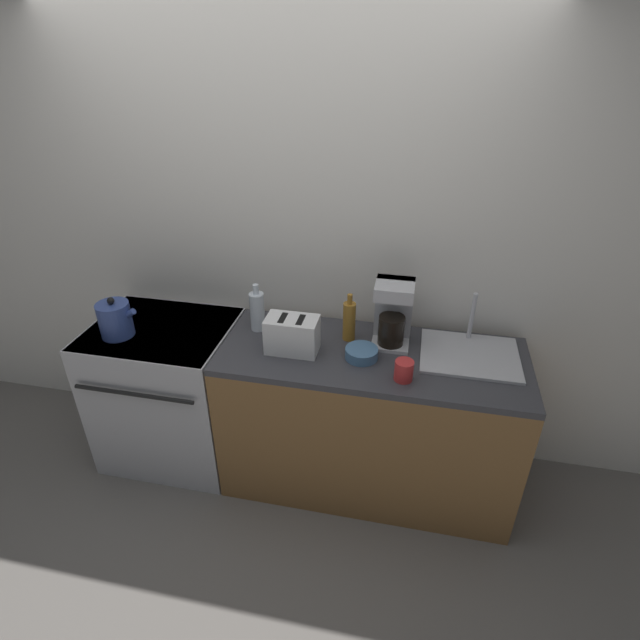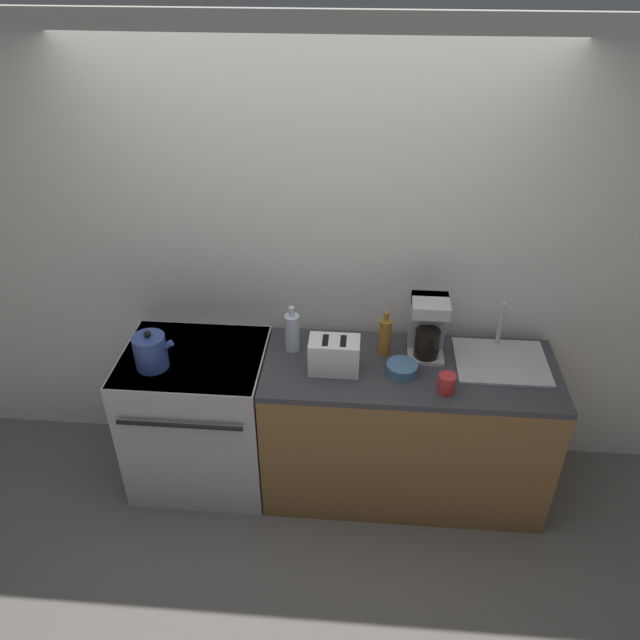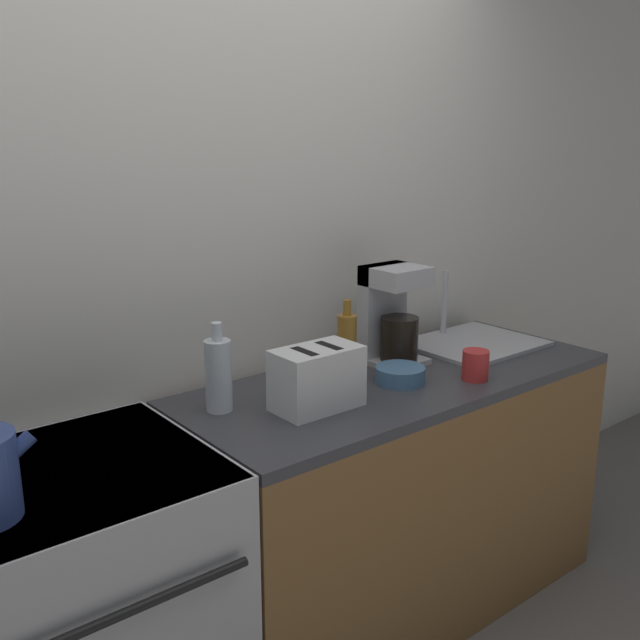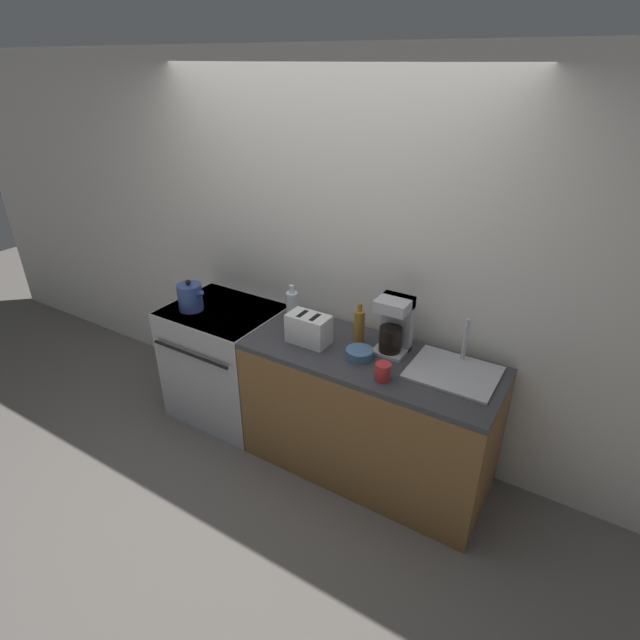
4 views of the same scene
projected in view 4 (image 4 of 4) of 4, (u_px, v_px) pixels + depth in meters
name	position (u px, v px, depth m)	size (l,w,h in m)	color
ground_plane	(271.00, 463.00, 3.49)	(12.00, 12.00, 0.00)	slate
wall_back	(324.00, 258.00, 3.42)	(8.00, 0.05, 2.60)	silver
stove	(227.00, 361.00, 3.82)	(0.80, 0.69, 0.90)	#B7B7BC
counter_block	(367.00, 415.00, 3.26)	(1.60, 0.64, 0.90)	brown
kettle	(190.00, 297.00, 3.57)	(0.22, 0.18, 0.23)	#33478C
toaster	(309.00, 329.00, 3.16)	(0.27, 0.16, 0.19)	white
coffee_maker	(394.00, 324.00, 3.03)	(0.20, 0.20, 0.36)	#B7B7BC
sink_tray	(454.00, 371.00, 2.88)	(0.50, 0.41, 0.28)	#B7B7BC
bottle_clear	(292.00, 307.00, 3.39)	(0.08, 0.08, 0.28)	silver
bottle_amber	(359.00, 326.00, 3.15)	(0.07, 0.07, 0.27)	#9E6B23
cup_red	(383.00, 372.00, 2.80)	(0.09, 0.09, 0.10)	red
bowl	(359.00, 353.00, 3.02)	(0.17, 0.17, 0.06)	teal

